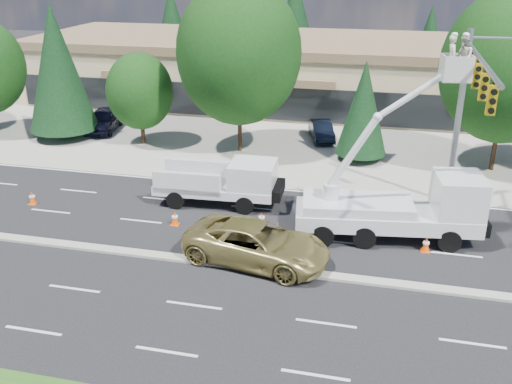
% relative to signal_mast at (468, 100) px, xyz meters
% --- Properties ---
extents(ground, '(140.00, 140.00, 0.00)m').
position_rel_signal_mast_xyz_m(ground, '(-10.03, -7.04, -6.06)').
color(ground, black).
rests_on(ground, ground).
extents(concrete_apron, '(140.00, 22.00, 0.01)m').
position_rel_signal_mast_xyz_m(concrete_apron, '(-10.03, 12.96, -6.05)').
color(concrete_apron, gray).
rests_on(concrete_apron, ground).
extents(road_median, '(120.00, 0.55, 0.12)m').
position_rel_signal_mast_xyz_m(road_median, '(-10.03, -7.04, -6.00)').
color(road_median, gray).
rests_on(road_median, ground).
extents(strip_mall, '(50.40, 15.40, 5.50)m').
position_rel_signal_mast_xyz_m(strip_mall, '(-10.03, 22.93, -3.23)').
color(strip_mall, tan).
rests_on(strip_mall, ground).
extents(tree_front_b, '(4.75, 4.75, 9.37)m').
position_rel_signal_mast_xyz_m(tree_front_b, '(-26.03, 7.96, -1.03)').
color(tree_front_b, '#332114').
rests_on(tree_front_b, ground).
extents(tree_front_c, '(4.53, 4.53, 6.28)m').
position_rel_signal_mast_xyz_m(tree_front_c, '(-20.03, 7.96, -2.38)').
color(tree_front_c, '#332114').
rests_on(tree_front_c, ground).
extents(tree_front_d, '(7.98, 7.98, 11.07)m').
position_rel_signal_mast_xyz_m(tree_front_d, '(-13.03, 7.96, 0.43)').
color(tree_front_d, '#332114').
rests_on(tree_front_d, ground).
extents(tree_front_e, '(3.23, 3.23, 6.36)m').
position_rel_signal_mast_xyz_m(tree_front_e, '(-5.03, 7.96, -2.65)').
color(tree_front_e, '#332114').
rests_on(tree_front_e, ground).
extents(tree_front_f, '(7.72, 7.72, 10.71)m').
position_rel_signal_mast_xyz_m(tree_front_f, '(2.97, 7.96, 0.21)').
color(tree_front_f, '#332114').
rests_on(tree_front_f, ground).
extents(tree_back_a, '(4.64, 4.64, 9.14)m').
position_rel_signal_mast_xyz_m(tree_back_a, '(-28.03, 34.96, -1.15)').
color(tree_back_a, '#332114').
rests_on(tree_back_a, ground).
extents(tree_back_b, '(5.36, 5.36, 10.56)m').
position_rel_signal_mast_xyz_m(tree_back_b, '(-14.03, 34.96, -0.39)').
color(tree_back_b, '#332114').
rests_on(tree_back_b, ground).
extents(tree_back_c, '(3.86, 3.86, 7.60)m').
position_rel_signal_mast_xyz_m(tree_back_c, '(-0.03, 34.96, -1.98)').
color(tree_back_c, '#332114').
rests_on(tree_back_c, ground).
extents(signal_mast, '(2.76, 10.16, 9.00)m').
position_rel_signal_mast_xyz_m(signal_mast, '(0.00, 0.00, 0.00)').
color(signal_mast, gray).
rests_on(signal_mast, ground).
extents(utility_pickup, '(6.40, 2.74, 2.41)m').
position_rel_signal_mast_xyz_m(utility_pickup, '(-11.56, -0.82, -5.06)').
color(utility_pickup, silver).
rests_on(utility_pickup, ground).
extents(bucket_truck, '(8.57, 3.64, 9.37)m').
position_rel_signal_mast_xyz_m(bucket_truck, '(-2.45, -2.74, -4.09)').
color(bucket_truck, silver).
rests_on(bucket_truck, ground).
extents(traffic_cone_a, '(0.40, 0.40, 0.70)m').
position_rel_signal_mast_xyz_m(traffic_cone_a, '(-21.48, -3.20, -5.72)').
color(traffic_cone_a, '#FF5208').
rests_on(traffic_cone_a, ground).
extents(traffic_cone_b, '(0.40, 0.40, 0.70)m').
position_rel_signal_mast_xyz_m(traffic_cone_b, '(-13.21, -3.84, -5.72)').
color(traffic_cone_b, '#FF5208').
rests_on(traffic_cone_b, ground).
extents(traffic_cone_c, '(0.40, 0.40, 0.70)m').
position_rel_signal_mast_xyz_m(traffic_cone_c, '(-9.06, -2.94, -5.72)').
color(traffic_cone_c, '#FF5208').
rests_on(traffic_cone_c, ground).
extents(traffic_cone_d, '(0.40, 0.40, 0.70)m').
position_rel_signal_mast_xyz_m(traffic_cone_d, '(-1.36, -3.83, -5.72)').
color(traffic_cone_d, '#FF5208').
rests_on(traffic_cone_d, ground).
extents(minivan, '(6.69, 3.93, 1.75)m').
position_rel_signal_mast_xyz_m(minivan, '(-8.48, -6.44, -5.18)').
color(minivan, '#A0904D').
rests_on(minivan, ground).
extents(parked_car_west, '(2.80, 5.17, 1.67)m').
position_rel_signal_mast_xyz_m(parked_car_west, '(-24.16, 10.23, -5.22)').
color(parked_car_west, black).
rests_on(parked_car_west, ground).
extents(parked_car_east, '(2.47, 4.25, 1.32)m').
position_rel_signal_mast_xyz_m(parked_car_east, '(-8.00, 11.70, -5.39)').
color(parked_car_east, black).
rests_on(parked_car_east, ground).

